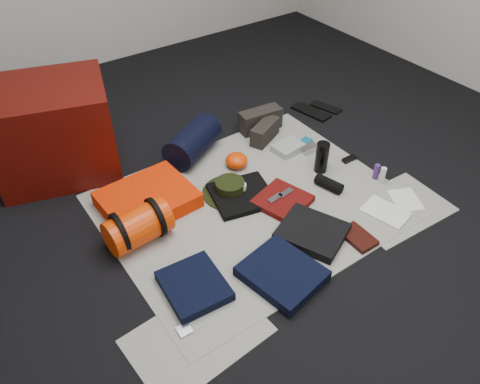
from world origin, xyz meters
TOP-DOWN VIEW (x-y plane):
  - floor at (0.00, 0.00)m, footprint 4.50×4.50m
  - newspaper_mat at (0.00, 0.00)m, footprint 1.60×1.30m
  - newspaper_sheet_front_left at (-0.70, -0.55)m, footprint 0.61×0.44m
  - newspaper_sheet_front_right at (0.65, -0.50)m, footprint 0.60×0.43m
  - red_cabinet at (-0.76, 0.96)m, footprint 0.80×0.73m
  - sleeping_pad at (-0.49, 0.33)m, footprint 0.51×0.43m
  - stuff_sack at (-0.65, 0.11)m, footprint 0.34×0.22m
  - sack_strap_left at (-0.75, 0.11)m, footprint 0.02×0.22m
  - sack_strap_right at (-0.55, 0.11)m, footprint 0.02×0.22m
  - navy_duffel at (-0.03, 0.60)m, footprint 0.45×0.37m
  - boonie_brim at (-0.05, 0.15)m, footprint 0.41×0.41m
  - boonie_crown at (-0.05, 0.15)m, footprint 0.17×0.17m
  - hiking_boot_left at (0.45, 0.48)m, footprint 0.27×0.19m
  - hiking_boot_right at (0.51, 0.60)m, footprint 0.31×0.14m
  - flip_flop_left at (0.95, 0.57)m, footprint 0.17×0.32m
  - flip_flop_right at (1.09, 0.55)m, footprint 0.15×0.25m
  - trousers_navy_a at (-0.58, -0.33)m, footprint 0.30×0.33m
  - trousers_navy_b at (-0.20, -0.51)m, footprint 0.37×0.41m
  - trousers_charcoal at (0.11, -0.39)m, footprint 0.40×0.42m
  - black_tshirt at (-0.02, 0.08)m, footprint 0.40×0.38m
  - red_shirt at (0.14, -0.10)m, footprint 0.34×0.34m
  - orange_stuff_sack at (0.13, 0.34)m, footprint 0.17×0.17m
  - first_aid_pouch at (0.50, 0.29)m, footprint 0.20×0.16m
  - water_bottle at (0.53, 0.01)m, footprint 0.10×0.10m
  - speaker at (0.45, -0.15)m, footprint 0.11×0.18m
  - compact_camera at (0.61, 0.20)m, footprint 0.11×0.07m
  - cyan_case at (0.64, 0.28)m, footprint 0.11×0.08m
  - toiletry_purple at (0.75, -0.24)m, footprint 0.04×0.04m
  - toiletry_clear at (0.75, -0.29)m, footprint 0.04×0.04m
  - paperback_book at (0.29, -0.54)m, footprint 0.13×0.19m
  - map_booklet at (0.56, -0.49)m, footprint 0.22×0.28m
  - map_printout at (0.74, -0.49)m, footprint 0.22×0.24m
  - sunglasses at (0.75, -0.02)m, footprint 0.10×0.04m
  - key_cluster at (-0.74, -0.50)m, footprint 0.06×0.06m
  - tape_roll at (0.00, 0.11)m, footprint 0.05×0.05m
  - energy_bar_a at (0.10, -0.08)m, footprint 0.10×0.05m
  - energy_bar_b at (0.18, -0.08)m, footprint 0.10×0.05m

SIDE VIEW (x-z plane):
  - floor at x=0.00m, z-range -0.02..0.00m
  - newspaper_sheet_front_left at x=-0.70m, z-range 0.00..0.00m
  - newspaper_sheet_front_right at x=0.65m, z-range 0.00..0.00m
  - newspaper_mat at x=0.00m, z-range 0.00..0.01m
  - flip_flop_right at x=1.09m, z-range 0.00..0.01m
  - flip_flop_left at x=0.95m, z-range 0.00..0.02m
  - map_printout at x=0.74m, z-range 0.01..0.01m
  - boonie_brim at x=-0.05m, z-range 0.01..0.01m
  - key_cluster at x=-0.74m, z-range 0.01..0.02m
  - map_booklet at x=0.56m, z-range 0.01..0.02m
  - sunglasses at x=0.75m, z-range 0.01..0.03m
  - paperback_book at x=0.29m, z-range 0.01..0.03m
  - cyan_case at x=0.64m, z-range 0.01..0.04m
  - black_tshirt at x=-0.02m, z-range 0.01..0.04m
  - red_shirt at x=0.14m, z-range 0.01..0.04m
  - compact_camera at x=0.61m, z-range 0.01..0.05m
  - first_aid_pouch at x=0.50m, z-range 0.01..0.05m
  - trousers_navy_a at x=-0.58m, z-range 0.01..0.05m
  - trousers_charcoal at x=0.11m, z-range 0.01..0.06m
  - trousers_navy_b at x=-0.20m, z-range 0.01..0.06m
  - speaker at x=0.45m, z-range 0.01..0.07m
  - energy_bar_a at x=0.10m, z-range 0.04..0.06m
  - energy_bar_b at x=0.18m, z-range 0.04..0.06m
  - sleeping_pad at x=-0.49m, z-range 0.01..0.10m
  - orange_stuff_sack at x=0.13m, z-range 0.01..0.10m
  - boonie_crown at x=-0.05m, z-range 0.01..0.09m
  - toiletry_purple at x=0.75m, z-range 0.01..0.11m
  - tape_roll at x=0.00m, z-range 0.04..0.07m
  - toiletry_clear at x=0.75m, z-range 0.01..0.11m
  - hiking_boot_left at x=0.45m, z-range 0.01..0.13m
  - hiking_boot_right at x=0.51m, z-range 0.01..0.15m
  - stuff_sack at x=-0.65m, z-range 0.01..0.20m
  - water_bottle at x=0.53m, z-range 0.01..0.21m
  - navy_duffel at x=-0.03m, z-range 0.01..0.21m
  - sack_strap_left at x=-0.75m, z-range 0.01..0.22m
  - sack_strap_right at x=-0.55m, z-range 0.01..0.22m
  - red_cabinet at x=-0.76m, z-range 0.00..0.56m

